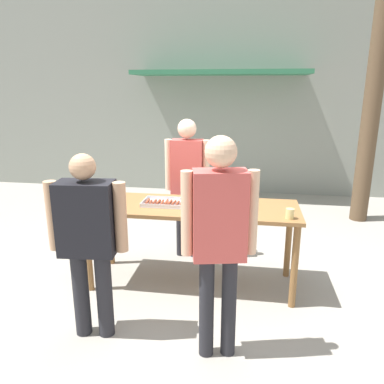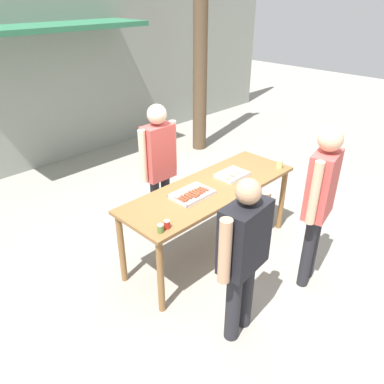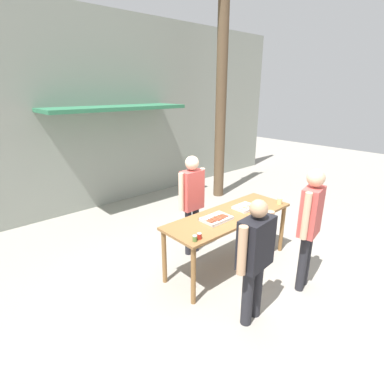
% 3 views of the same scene
% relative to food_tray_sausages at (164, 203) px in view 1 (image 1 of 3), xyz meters
% --- Properties ---
extents(ground_plane, '(24.00, 24.00, 0.00)m').
position_rel_food_tray_sausages_xyz_m(ground_plane, '(0.31, -0.00, -0.93)').
color(ground_plane, gray).
extents(building_facade_back, '(12.00, 1.11, 4.50)m').
position_rel_food_tray_sausages_xyz_m(building_facade_back, '(0.31, 3.98, 1.32)').
color(building_facade_back, gray).
rests_on(building_facade_back, ground).
extents(serving_table, '(2.27, 0.78, 0.92)m').
position_rel_food_tray_sausages_xyz_m(serving_table, '(0.31, -0.00, -0.12)').
color(serving_table, brown).
rests_on(serving_table, ground).
extents(food_tray_sausages, '(0.45, 0.31, 0.04)m').
position_rel_food_tray_sausages_xyz_m(food_tray_sausages, '(0.00, 0.00, 0.00)').
color(food_tray_sausages, silver).
rests_on(food_tray_sausages, serving_table).
extents(food_tray_buns, '(0.37, 0.28, 0.06)m').
position_rel_food_tray_sausages_xyz_m(food_tray_buns, '(0.69, 0.00, 0.00)').
color(food_tray_buns, silver).
rests_on(food_tray_buns, serving_table).
extents(condiment_jar_mustard, '(0.06, 0.06, 0.08)m').
position_rel_food_tray_sausages_xyz_m(condiment_jar_mustard, '(-0.70, -0.28, 0.03)').
color(condiment_jar_mustard, '#567A38').
rests_on(condiment_jar_mustard, serving_table).
extents(condiment_jar_ketchup, '(0.06, 0.06, 0.08)m').
position_rel_food_tray_sausages_xyz_m(condiment_jar_ketchup, '(-0.61, -0.27, 0.03)').
color(condiment_jar_ketchup, '#B22319').
rests_on(condiment_jar_ketchup, serving_table).
extents(beer_cup, '(0.08, 0.08, 0.10)m').
position_rel_food_tray_sausages_xyz_m(beer_cup, '(1.30, -0.27, 0.04)').
color(beer_cup, '#DBC67A').
rests_on(beer_cup, serving_table).
extents(person_server_behind_table, '(0.56, 0.23, 1.77)m').
position_rel_food_tray_sausages_xyz_m(person_server_behind_table, '(0.14, 0.71, 0.14)').
color(person_server_behind_table, '#232328').
rests_on(person_server_behind_table, ground).
extents(person_customer_holding_hotdog, '(0.67, 0.29, 1.64)m').
position_rel_food_tray_sausages_xyz_m(person_customer_holding_hotdog, '(-0.41, -1.03, 0.03)').
color(person_customer_holding_hotdog, '#232328').
rests_on(person_customer_holding_hotdog, ground).
extents(person_customer_with_cup, '(0.57, 0.30, 1.81)m').
position_rel_food_tray_sausages_xyz_m(person_customer_with_cup, '(0.69, -1.13, 0.16)').
color(person_customer_with_cup, '#232328').
rests_on(person_customer_with_cup, ground).
extents(utility_pole, '(1.10, 0.27, 5.57)m').
position_rel_food_tray_sausages_xyz_m(utility_pole, '(2.74, 2.52, 1.91)').
color(utility_pole, brown).
rests_on(utility_pole, ground).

